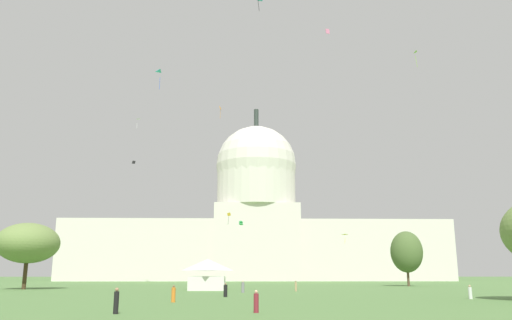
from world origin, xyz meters
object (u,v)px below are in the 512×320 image
at_px(kite_black_mid, 134,162).
at_px(kite_cyan_high, 161,76).
at_px(kite_lime_high, 417,54).
at_px(kite_orange_high, 220,109).
at_px(person_black_front_left, 116,302).
at_px(person_black_back_left, 225,291).
at_px(tree_west_near, 28,243).
at_px(kite_pink_high, 328,31).
at_px(kite_green_low, 241,223).
at_px(tree_east_near, 407,252).
at_px(kite_gold_mid, 229,215).
at_px(capitol_building, 256,225).
at_px(person_orange_near_tree_west, 173,294).
at_px(kite_white_high, 137,120).
at_px(event_tent, 207,274).
at_px(person_maroon_aisle_center, 256,302).
at_px(person_grey_mid_left, 243,287).
at_px(kite_yellow_low, 345,235).
at_px(person_tan_near_tree_east, 296,286).
at_px(person_white_front_center, 470,293).

bearing_deg(kite_black_mid, kite_cyan_high, 169.33).
relative_size(kite_lime_high, kite_orange_high, 1.02).
xyz_separation_m(person_black_front_left, person_black_back_left, (6.78, 24.99, -0.10)).
xyz_separation_m(tree_west_near, person_black_back_left, (35.65, -29.72, -7.18)).
bearing_deg(person_black_back_left, kite_pink_high, -4.93).
bearing_deg(kite_cyan_high, kite_green_low, -57.77).
relative_size(tree_east_near, kite_gold_mid, 3.23).
bearing_deg(kite_pink_high, capitol_building, 107.08).
bearing_deg(person_black_front_left, person_orange_near_tree_west, -118.16).
bearing_deg(person_black_front_left, kite_white_high, -97.88).
relative_size(person_black_back_left, kite_green_low, 1.39).
bearing_deg(event_tent, tree_west_near, 170.02).
xyz_separation_m(person_black_back_left, kite_black_mid, (-26.61, 69.68, 30.68)).
bearing_deg(person_maroon_aisle_center, person_orange_near_tree_west, 53.10).
bearing_deg(kite_pink_high, kite_cyan_high, 171.21).
distance_m(event_tent, person_black_back_left, 24.12).
bearing_deg(person_maroon_aisle_center, kite_green_low, 24.03).
distance_m(kite_green_low, kite_pink_high, 66.57).
bearing_deg(capitol_building, person_maroon_aisle_center, -91.85).
relative_size(person_grey_mid_left, kite_cyan_high, 0.54).
relative_size(tree_east_near, kite_yellow_low, 4.68).
distance_m(event_tent, kite_orange_high, 66.03).
xyz_separation_m(person_black_back_left, person_tan_near_tree_east, (10.30, 18.22, 0.02)).
bearing_deg(person_white_front_center, person_black_front_left, -108.60).
xyz_separation_m(capitol_building, kite_yellow_low, (23.51, -47.23, -7.31)).
bearing_deg(person_black_front_left, person_white_front_center, -169.48).
height_order(tree_west_near, kite_yellow_low, kite_yellow_low).
relative_size(tree_east_near, person_black_front_left, 6.73).
xyz_separation_m(person_maroon_aisle_center, kite_pink_high, (13.20, 39.69, 41.39)).
height_order(capitol_building, person_black_front_left, capitol_building).
distance_m(event_tent, person_tan_near_tree_east, 15.13).
bearing_deg(kite_black_mid, event_tent, 178.40).
xyz_separation_m(kite_green_low, kite_white_high, (-29.75, 1.29, 29.06)).
relative_size(person_grey_mid_left, kite_green_low, 1.47).
relative_size(kite_yellow_low, kite_pink_high, 2.62).
bearing_deg(kite_green_low, person_maroon_aisle_center, -52.99).
xyz_separation_m(capitol_building, event_tent, (-11.42, -104.45, -17.93)).
xyz_separation_m(kite_black_mid, kite_orange_high, (22.56, 2.65, 15.89)).
bearing_deg(tree_west_near, person_tan_near_tree_east, -14.05).
height_order(person_black_back_left, kite_cyan_high, kite_cyan_high).
distance_m(person_white_front_center, person_tan_near_tree_east, 28.88).
xyz_separation_m(capitol_building, person_black_back_left, (-7.76, -128.22, -19.75)).
height_order(tree_east_near, kite_cyan_high, kite_cyan_high).
relative_size(kite_black_mid, kite_cyan_high, 0.32).
bearing_deg(person_grey_mid_left, person_orange_near_tree_west, -82.51).
distance_m(capitol_building, kite_gold_mid, 41.88).
bearing_deg(person_maroon_aisle_center, kite_gold_mid, 25.80).
distance_m(event_tent, person_black_front_left, 48.90).
xyz_separation_m(tree_east_near, person_grey_mid_left, (-35.96, -36.02, -6.52)).
xyz_separation_m(event_tent, kite_pink_high, (19.70, -8.27, 39.56)).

